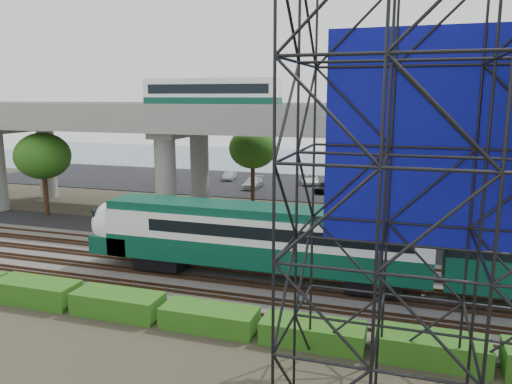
% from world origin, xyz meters
% --- Properties ---
extents(ground, '(140.00, 140.00, 0.00)m').
position_xyz_m(ground, '(0.00, 0.00, 0.00)').
color(ground, '#474233').
rests_on(ground, ground).
extents(ballast_bed, '(90.00, 12.00, 0.20)m').
position_xyz_m(ballast_bed, '(0.00, 2.00, 0.10)').
color(ballast_bed, slate).
rests_on(ballast_bed, ground).
extents(service_road, '(90.00, 5.00, 0.08)m').
position_xyz_m(service_road, '(0.00, 10.50, 0.04)').
color(service_road, black).
rests_on(service_road, ground).
extents(parking_lot, '(90.00, 18.00, 0.08)m').
position_xyz_m(parking_lot, '(0.00, 34.00, 0.04)').
color(parking_lot, black).
rests_on(parking_lot, ground).
extents(harbor_water, '(140.00, 40.00, 0.03)m').
position_xyz_m(harbor_water, '(0.00, 56.00, 0.01)').
color(harbor_water, '#425D6C').
rests_on(harbor_water, ground).
extents(rail_tracks, '(90.00, 9.52, 0.16)m').
position_xyz_m(rail_tracks, '(0.00, 2.00, 0.28)').
color(rail_tracks, '#472D1E').
rests_on(rail_tracks, ballast_bed).
extents(commuter_train, '(29.30, 3.06, 4.30)m').
position_xyz_m(commuter_train, '(3.79, 2.00, 2.88)').
color(commuter_train, black).
rests_on(commuter_train, rail_tracks).
extents(overpass, '(80.00, 12.00, 12.40)m').
position_xyz_m(overpass, '(-0.52, 16.00, 8.21)').
color(overpass, '#9E9B93').
rests_on(overpass, ground).
extents(scaffold_tower, '(9.36, 6.36, 15.00)m').
position_xyz_m(scaffold_tower, '(10.52, -7.98, 7.47)').
color(scaffold_tower, black).
rests_on(scaffold_tower, ground).
extents(hedge_strip, '(34.60, 1.80, 1.20)m').
position_xyz_m(hedge_strip, '(1.01, -4.30, 0.56)').
color(hedge_strip, '#265112').
rests_on(hedge_strip, ground).
extents(trees, '(40.94, 16.94, 7.69)m').
position_xyz_m(trees, '(-4.67, 16.17, 5.57)').
color(trees, '#382314').
rests_on(trees, ground).
extents(suv, '(6.07, 4.16, 1.54)m').
position_xyz_m(suv, '(-2.97, 9.61, 0.85)').
color(suv, black).
rests_on(suv, service_road).
extents(parked_cars, '(37.23, 9.71, 1.32)m').
position_xyz_m(parked_cars, '(-0.47, 33.44, 0.70)').
color(parked_cars, white).
rests_on(parked_cars, parking_lot).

